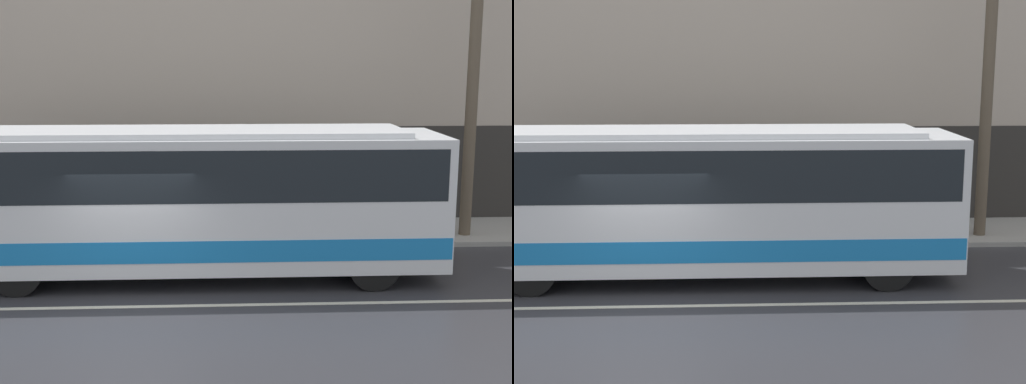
{
  "view_description": "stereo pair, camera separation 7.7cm",
  "coord_description": "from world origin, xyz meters",
  "views": [
    {
      "loc": [
        1.78,
        -13.18,
        4.77
      ],
      "look_at": [
        2.53,
        1.89,
        1.88
      ],
      "focal_mm": 50.0,
      "sensor_mm": 36.0,
      "label": 1
    },
    {
      "loc": [
        1.86,
        -13.19,
        4.77
      ],
      "look_at": [
        2.53,
        1.89,
        1.88
      ],
      "focal_mm": 50.0,
      "sensor_mm": 36.0,
      "label": 2
    }
  ],
  "objects": [
    {
      "name": "utility_pole_near",
      "position": [
        8.2,
        4.81,
        4.43
      ],
      "size": [
        0.3,
        0.3,
        8.6
      ],
      "color": "brown",
      "rests_on": "sidewalk"
    },
    {
      "name": "pedestrian_waiting",
      "position": [
        -0.06,
        5.87,
        0.92
      ],
      "size": [
        0.36,
        0.36,
        1.7
      ],
      "color": "navy",
      "rests_on": "sidewalk"
    },
    {
      "name": "lane_stripe",
      "position": [
        0.0,
        0.0,
        0.0
      ],
      "size": [
        54.0,
        0.14,
        0.01
      ],
      "color": "beige",
      "rests_on": "ground_plane"
    },
    {
      "name": "sidewalk",
      "position": [
        0.0,
        5.41,
        0.06
      ],
      "size": [
        60.0,
        2.82,
        0.12
      ],
      "color": "#A09E99",
      "rests_on": "ground_plane"
    },
    {
      "name": "ground_plane",
      "position": [
        0.0,
        0.0,
        0.0
      ],
      "size": [
        60.0,
        60.0,
        0.0
      ],
      "primitive_type": "plane",
      "color": "#333338"
    },
    {
      "name": "building_facade",
      "position": [
        0.0,
        6.96,
        6.18
      ],
      "size": [
        60.0,
        0.35,
        12.78
      ],
      "color": "#B7A899",
      "rests_on": "ground_plane"
    },
    {
      "name": "transit_bus",
      "position": [
        0.89,
        1.89,
        1.83
      ],
      "size": [
        11.27,
        2.54,
        3.24
      ],
      "color": "silver",
      "rests_on": "ground_plane"
    }
  ]
}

